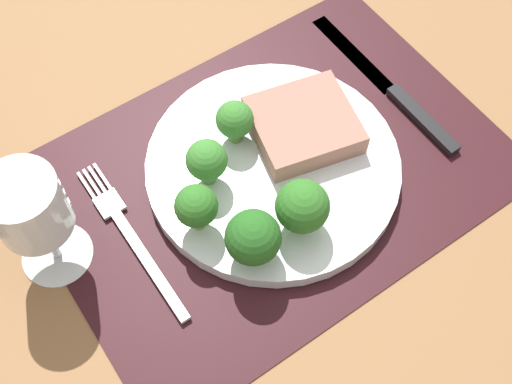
% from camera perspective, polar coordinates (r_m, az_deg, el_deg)
% --- Properties ---
extents(ground_plane, '(1.40, 1.10, 0.03)m').
position_cam_1_polar(ground_plane, '(0.68, 1.44, 1.06)').
color(ground_plane, brown).
extents(placemat, '(0.45, 0.32, 0.00)m').
position_cam_1_polar(placemat, '(0.66, 1.47, 1.79)').
color(placemat, black).
rests_on(placemat, ground_plane).
extents(plate, '(0.25, 0.25, 0.02)m').
position_cam_1_polar(plate, '(0.65, 1.49, 2.23)').
color(plate, silver).
rests_on(plate, placemat).
extents(steak, '(0.12, 0.11, 0.03)m').
position_cam_1_polar(steak, '(0.66, 4.15, 5.82)').
color(steak, '#9E6B5B').
rests_on(steak, plate).
extents(broccoli_back_left, '(0.04, 0.04, 0.05)m').
position_cam_1_polar(broccoli_back_left, '(0.61, -4.31, 2.73)').
color(broccoli_back_left, '#5B8942').
rests_on(broccoli_back_left, plate).
extents(broccoli_near_steak, '(0.04, 0.04, 0.06)m').
position_cam_1_polar(broccoli_near_steak, '(0.58, -5.21, -1.27)').
color(broccoli_near_steak, '#6B994C').
rests_on(broccoli_near_steak, plate).
extents(broccoli_front_edge, '(0.04, 0.04, 0.05)m').
position_cam_1_polar(broccoli_front_edge, '(0.64, -1.87, 6.24)').
color(broccoli_front_edge, '#5B8942').
rests_on(broccoli_front_edge, plate).
extents(broccoli_center, '(0.05, 0.05, 0.06)m').
position_cam_1_polar(broccoli_center, '(0.58, 4.04, -1.31)').
color(broccoli_center, '#6B994C').
rests_on(broccoli_center, plate).
extents(broccoli_near_fork, '(0.05, 0.05, 0.06)m').
position_cam_1_polar(broccoli_near_fork, '(0.57, -0.26, -4.02)').
color(broccoli_near_fork, '#6B994C').
rests_on(broccoli_near_fork, plate).
extents(fork, '(0.02, 0.19, 0.01)m').
position_cam_1_polar(fork, '(0.63, -10.77, -3.89)').
color(fork, silver).
rests_on(fork, placemat).
extents(knife, '(0.02, 0.23, 0.01)m').
position_cam_1_polar(knife, '(0.73, 11.96, 8.49)').
color(knife, black).
rests_on(knife, placemat).
extents(wine_glass, '(0.07, 0.07, 0.13)m').
position_cam_1_polar(wine_glass, '(0.57, -18.97, -1.62)').
color(wine_glass, silver).
rests_on(wine_glass, ground_plane).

